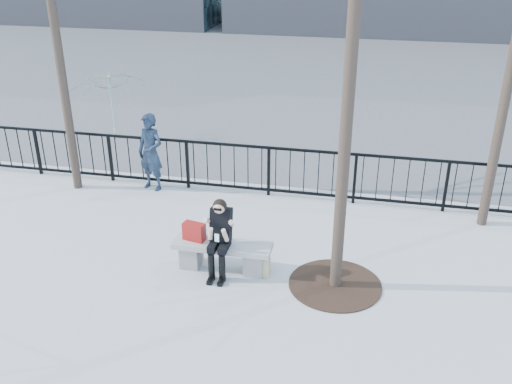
# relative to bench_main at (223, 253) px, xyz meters

# --- Properties ---
(ground) EXTENTS (120.00, 120.00, 0.00)m
(ground) POSITION_rel_bench_main_xyz_m (0.00, 0.00, -0.30)
(ground) COLOR #A6A6A1
(ground) RESTS_ON ground
(street_surface) EXTENTS (60.00, 23.00, 0.01)m
(street_surface) POSITION_rel_bench_main_xyz_m (0.00, 15.00, -0.30)
(street_surface) COLOR #474747
(street_surface) RESTS_ON ground
(railing) EXTENTS (14.00, 0.06, 1.10)m
(railing) POSITION_rel_bench_main_xyz_m (0.00, 3.00, 0.25)
(railing) COLOR black
(railing) RESTS_ON ground
(tree_grate) EXTENTS (1.50, 1.50, 0.02)m
(tree_grate) POSITION_rel_bench_main_xyz_m (1.90, -0.10, -0.29)
(tree_grate) COLOR black
(tree_grate) RESTS_ON ground
(bench_main) EXTENTS (1.65, 0.46, 0.49)m
(bench_main) POSITION_rel_bench_main_xyz_m (0.00, 0.00, 0.00)
(bench_main) COLOR slate
(bench_main) RESTS_ON ground
(seated_woman) EXTENTS (0.50, 0.64, 1.34)m
(seated_woman) POSITION_rel_bench_main_xyz_m (0.00, -0.16, 0.37)
(seated_woman) COLOR black
(seated_woman) RESTS_ON ground
(handbag) EXTENTS (0.40, 0.25, 0.30)m
(handbag) POSITION_rel_bench_main_xyz_m (-0.49, 0.02, 0.34)
(handbag) COLOR maroon
(handbag) RESTS_ON bench_main
(shopping_bag) EXTENTS (0.37, 0.14, 0.34)m
(shopping_bag) POSITION_rel_bench_main_xyz_m (0.64, -0.09, -0.13)
(shopping_bag) COLOR #C6BB8C
(shopping_bag) RESTS_ON ground
(standing_man) EXTENTS (0.71, 0.57, 1.69)m
(standing_man) POSITION_rel_bench_main_xyz_m (-2.34, 2.80, 0.55)
(standing_man) COLOR black
(standing_man) RESTS_ON ground
(vendor_umbrella) EXTENTS (2.20, 2.23, 1.80)m
(vendor_umbrella) POSITION_rel_bench_main_xyz_m (-4.55, 5.58, 0.60)
(vendor_umbrella) COLOR yellow
(vendor_umbrella) RESTS_ON ground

